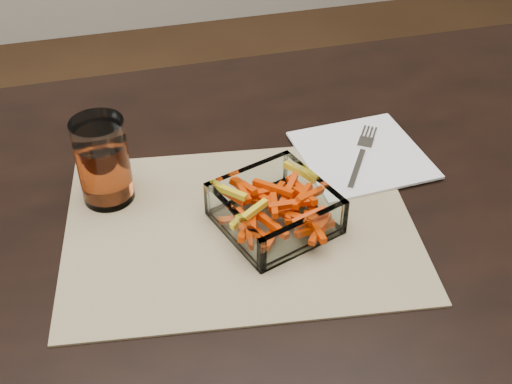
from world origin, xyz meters
TOP-DOWN VIEW (x-y plane):
  - dining_table at (0.00, 0.00)m, footprint 1.60×0.90m
  - placemat at (-0.05, -0.00)m, footprint 0.49×0.39m
  - glass_bowl at (-0.01, -0.01)m, footprint 0.17×0.17m
  - tumbler at (-0.21, 0.10)m, footprint 0.07×0.07m
  - napkin at (0.16, 0.10)m, footprint 0.18×0.18m
  - fork at (0.16, 0.10)m, footprint 0.10×0.14m

SIDE VIEW (x-z plane):
  - dining_table at x=0.00m, z-range 0.29..1.04m
  - placemat at x=-0.05m, z-range 0.75..0.75m
  - napkin at x=0.16m, z-range 0.75..0.76m
  - fork at x=0.16m, z-range 0.76..0.76m
  - glass_bowl at x=-0.01m, z-range 0.75..0.80m
  - tumbler at x=-0.21m, z-range 0.75..0.87m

